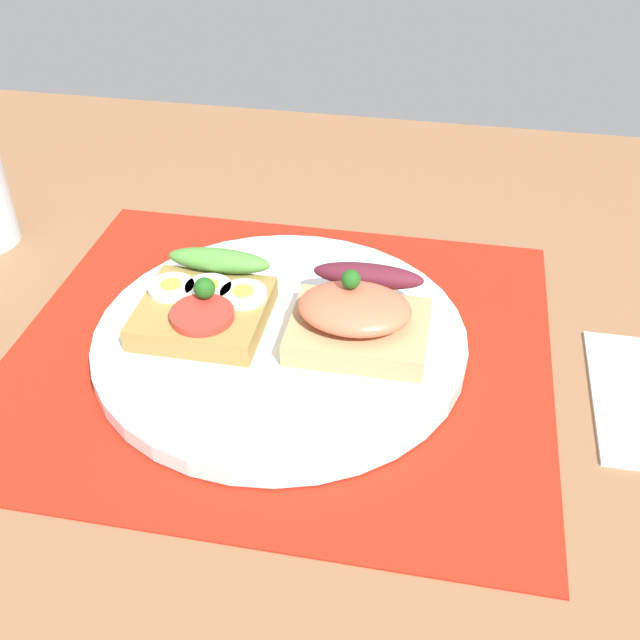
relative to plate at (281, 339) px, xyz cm
name	(u,v)px	position (x,y,z in cm)	size (l,w,h in cm)	color
ground_plane	(282,365)	(0.00, 0.00, -2.58)	(120.00, 90.00, 3.20)	brown
placemat	(281,347)	(0.00, 0.00, -0.83)	(39.93, 35.63, 0.30)	#A72111
plate	(281,339)	(0.00, 0.00, 0.00)	(27.62, 27.62, 1.36)	white
sandwich_egg_tomato	(205,304)	(-5.81, 0.47, 2.07)	(9.30, 10.35, 3.99)	olive
sandwich_salmon	(359,314)	(5.70, 0.71, 2.61)	(9.91, 9.21, 5.41)	tan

